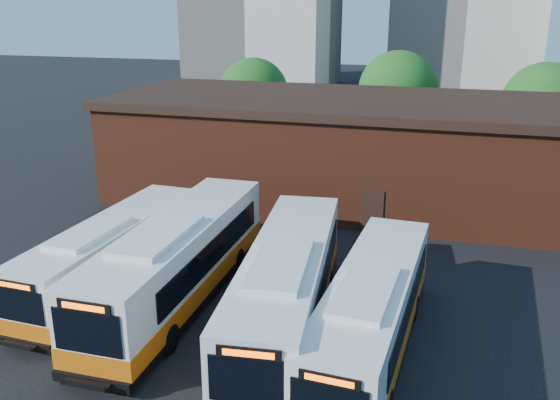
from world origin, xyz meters
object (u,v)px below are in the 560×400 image
(bus_east, at_px, (371,317))
(bus_midwest, at_px, (179,264))
(bus_west, at_px, (112,256))
(bus_mideast, at_px, (287,293))

(bus_east, bearing_deg, bus_midwest, 170.85)
(bus_midwest, bearing_deg, bus_east, -12.74)
(bus_west, distance_m, bus_east, 11.74)
(bus_mideast, height_order, bus_east, bus_mideast)
(bus_west, xyz_separation_m, bus_mideast, (8.29, -1.44, 0.18))
(bus_east, bearing_deg, bus_west, 172.32)
(bus_midwest, height_order, bus_east, bus_midwest)
(bus_mideast, bearing_deg, bus_east, -18.54)
(bus_west, relative_size, bus_mideast, 0.88)
(bus_midwest, height_order, bus_mideast, bus_midwest)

